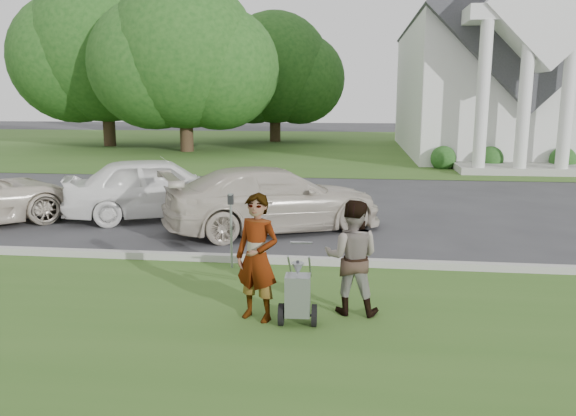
% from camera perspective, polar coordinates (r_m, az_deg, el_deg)
% --- Properties ---
extents(ground, '(120.00, 120.00, 0.00)m').
position_cam_1_polar(ground, '(10.13, -2.88, -6.55)').
color(ground, '#333335').
rests_on(ground, ground).
extents(grass_strip, '(80.00, 7.00, 0.01)m').
position_cam_1_polar(grass_strip, '(7.38, -6.90, -13.54)').
color(grass_strip, '#355B1F').
rests_on(grass_strip, ground).
extents(church_lawn, '(80.00, 30.00, 0.01)m').
position_cam_1_polar(church_lawn, '(36.67, 4.26, 6.34)').
color(church_lawn, '#355B1F').
rests_on(church_lawn, ground).
extents(curb, '(80.00, 0.18, 0.15)m').
position_cam_1_polar(curb, '(10.62, -2.39, -5.27)').
color(curb, '#9E9E93').
rests_on(curb, ground).
extents(church, '(9.19, 19.00, 24.10)m').
position_cam_1_polar(church, '(33.56, 20.22, 15.41)').
color(church, white).
rests_on(church, ground).
extents(tree_left, '(10.63, 8.40, 9.71)m').
position_cam_1_polar(tree_left, '(33.00, -10.54, 14.53)').
color(tree_left, '#332316').
rests_on(tree_left, ground).
extents(tree_far, '(11.64, 9.20, 10.73)m').
position_cam_1_polar(tree_far, '(37.97, -18.15, 14.59)').
color(tree_far, '#332316').
rests_on(tree_far, ground).
extents(tree_back, '(9.61, 7.60, 8.89)m').
position_cam_1_polar(tree_back, '(39.93, -1.36, 13.55)').
color(tree_back, '#332316').
rests_on(tree_back, ground).
extents(striping_cart, '(0.54, 1.05, 0.97)m').
position_cam_1_polar(striping_cart, '(7.73, 1.00, -8.98)').
color(striping_cart, black).
rests_on(striping_cart, ground).
extents(person_left, '(0.76, 0.64, 1.79)m').
position_cam_1_polar(person_left, '(7.79, -3.15, -5.15)').
color(person_left, '#999999').
rests_on(person_left, ground).
extents(person_right, '(0.86, 0.69, 1.66)m').
position_cam_1_polar(person_right, '(8.08, 6.51, -5.08)').
color(person_right, '#999999').
rests_on(person_right, ground).
extents(parking_meter_near, '(0.10, 0.09, 1.39)m').
position_cam_1_polar(parking_meter_near, '(10.17, -5.80, -1.39)').
color(parking_meter_near, gray).
rests_on(parking_meter_near, ground).
extents(car_b, '(5.08, 3.57, 1.60)m').
position_cam_1_polar(car_b, '(14.86, -12.97, 2.08)').
color(car_b, white).
rests_on(car_b, ground).
extents(car_c, '(5.52, 4.19, 1.49)m').
position_cam_1_polar(car_c, '(13.11, -1.45, 0.92)').
color(car_c, beige).
rests_on(car_c, ground).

